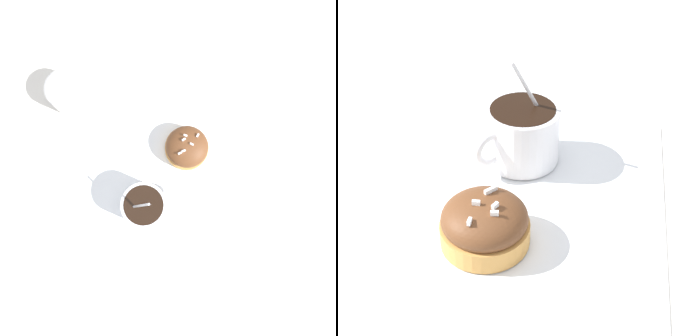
# 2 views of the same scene
# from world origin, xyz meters

# --- Properties ---
(ground_plane) EXTENTS (3.00, 3.00, 0.00)m
(ground_plane) POSITION_xyz_m (0.00, 0.00, 0.00)
(ground_plane) COLOR silver
(paper_napkin) EXTENTS (0.33, 0.35, 0.00)m
(paper_napkin) POSITION_xyz_m (0.00, 0.00, 0.00)
(paper_napkin) COLOR white
(paper_napkin) RESTS_ON ground_plane
(coffee_cup) EXTENTS (0.09, 0.08, 0.12)m
(coffee_cup) POSITION_xyz_m (0.06, -0.01, 0.04)
(coffee_cup) COLOR white
(coffee_cup) RESTS_ON paper_napkin
(frosted_pastry) EXTENTS (0.08, 0.08, 0.05)m
(frosted_pastry) POSITION_xyz_m (-0.07, -0.01, 0.02)
(frosted_pastry) COLOR #D19347
(frosted_pastry) RESTS_ON paper_napkin
(sugar_bowl) EXTENTS (0.07, 0.07, 0.07)m
(sugar_bowl) POSITION_xyz_m (-0.03, -0.25, 0.03)
(sugar_bowl) COLOR white
(sugar_bowl) RESTS_ON ground_plane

